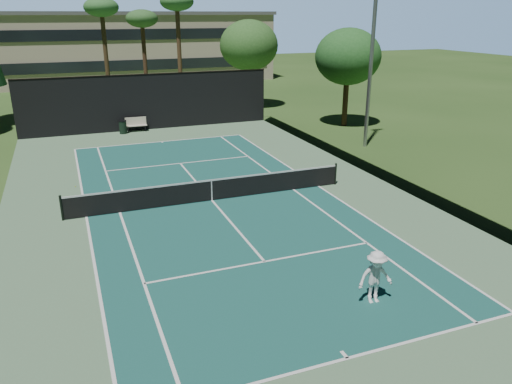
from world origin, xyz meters
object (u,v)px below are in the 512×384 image
tennis_net (212,189)px  player (376,277)px  tennis_ball_b (134,196)px  tennis_ball_d (75,187)px  tennis_ball_c (244,184)px  trash_bin (123,127)px  park_bench (136,124)px

tennis_net → player: player is taller
tennis_net → tennis_ball_b: (-3.25, 1.76, -0.52)m
player → tennis_ball_d: 16.19m
tennis_ball_c → tennis_ball_d: tennis_ball_c is taller
player → tennis_ball_b: size_ratio=24.94×
tennis_net → tennis_ball_b: tennis_net is taller
player → tennis_ball_c: size_ratio=27.22×
tennis_net → player: 10.11m
tennis_ball_d → trash_bin: trash_bin is taller
park_bench → tennis_net: bearing=-86.0°
tennis_ball_c → tennis_ball_d: size_ratio=1.03×
player → trash_bin: (-4.15, 25.15, -0.35)m
tennis_net → tennis_ball_b: bearing=151.5°
tennis_ball_b → park_bench: 14.07m
tennis_net → player: bearing=-78.1°
player → tennis_ball_d: size_ratio=28.13×
tennis_ball_c → tennis_ball_d: bearing=161.1°
tennis_net → trash_bin: bearing=97.7°
tennis_net → park_bench: size_ratio=8.60×
tennis_net → tennis_ball_b: size_ratio=195.09×
tennis_ball_d → tennis_ball_c: bearing=-18.9°
tennis_ball_b → park_bench: bearing=81.2°
tennis_ball_d → trash_bin: 11.62m
tennis_ball_d → trash_bin: size_ratio=0.06×
trash_bin → tennis_ball_b: bearing=-95.0°
park_bench → tennis_ball_c: bearing=-77.2°
tennis_net → trash_bin: size_ratio=13.65×
park_bench → tennis_ball_b: bearing=-98.8°
tennis_ball_c → park_bench: 14.47m
tennis_net → tennis_ball_c: (2.12, 1.56, -0.53)m
tennis_ball_b → tennis_ball_c: (5.37, -0.20, -0.00)m
trash_bin → park_bench: bearing=22.0°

